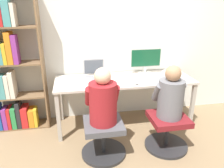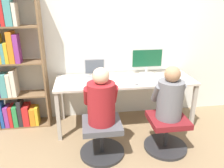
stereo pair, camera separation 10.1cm
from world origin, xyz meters
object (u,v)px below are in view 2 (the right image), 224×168
Objects in this scene: bookshelf at (12,69)px; person_at_monitor at (170,96)px; person_at_laptop at (101,100)px; keyboard at (157,82)px; office_chair_left at (167,132)px; office_chair_right at (102,137)px; desktop_monitor at (147,61)px; laptop at (95,74)px.

person_at_monitor is at bearing -22.92° from bookshelf.
keyboard is at bearing 29.45° from person_at_laptop.
office_chair_left is 0.81m from office_chair_right.
desktop_monitor is at bearing 0.87° from bookshelf.
office_chair_right is at bearing 179.74° from office_chair_left.
bookshelf reaches higher than desktop_monitor.
laptop is 0.78m from person_at_laptop.
keyboard is at bearing -86.21° from desktop_monitor.
desktop_monitor is 1.35m from office_chair_right.
person_at_monitor reaches higher than keyboard.
keyboard is at bearing 91.11° from person_at_monitor.
bookshelf reaches higher than laptop.
keyboard is 0.68× the size of person_at_laptop.
desktop_monitor is 0.91× the size of office_chair_left.
person_at_laptop is (-0.80, -0.45, -0.01)m from keyboard.
person_at_laptop is (-0.78, -0.85, -0.20)m from desktop_monitor.
person_at_laptop is at bearing -132.29° from desktop_monitor.
person_at_laptop reaches higher than keyboard.
office_chair_left is 0.84× the size of person_at_monitor.
desktop_monitor reaches higher than laptop.
keyboard is 0.23× the size of bookshelf.
desktop_monitor is at bearing 92.36° from person_at_monitor.
keyboard is 0.83× the size of office_chair_right.
keyboard is at bearing 91.10° from office_chair_left.
person_at_laptop is (0.01, -0.78, -0.05)m from laptop.
office_chair_left is at bearing -90.00° from person_at_monitor.
desktop_monitor is 0.75× the size of person_at_laptop.
office_chair_right is 0.83× the size of person_at_laptop.
desktop_monitor reaches higher than office_chair_right.
desktop_monitor reaches higher than office_chair_left.
person_at_laptop is at bearing -89.17° from laptop.
laptop reaches higher than office_chair_left.
office_chair_left is 0.95m from person_at_laptop.
laptop is at bearing -2.48° from bookshelf.
person_at_laptop is (0.00, 0.00, 0.49)m from office_chair_right.
office_chair_right is 1.56m from bookshelf.
person_at_monitor is 0.81m from person_at_laptop.
bookshelf is (-1.15, 0.83, 0.66)m from office_chair_right.
bookshelf is (-1.96, 0.83, 0.66)m from office_chair_left.
person_at_monitor is at bearing 0.07° from office_chair_right.
laptop is at bearing 136.58° from person_at_monitor.
laptop is at bearing -174.31° from desktop_monitor.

